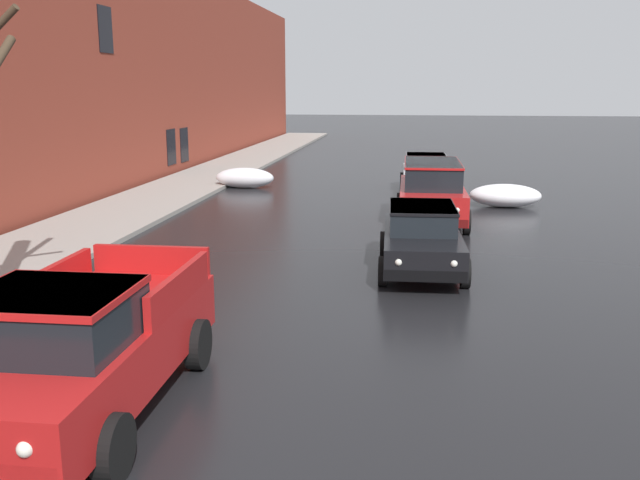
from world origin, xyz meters
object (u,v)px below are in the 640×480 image
(sedan_silver_parked_far_down_block, at_px, (426,172))
(pickup_truck_red_approaching_near_lane, at_px, (79,347))
(suv_red_parked_kerbside_mid, at_px, (431,190))
(sedan_black_parked_kerbside_close, at_px, (422,237))

(sedan_silver_parked_far_down_block, bearing_deg, pickup_truck_red_approaching_near_lane, -102.58)
(pickup_truck_red_approaching_near_lane, relative_size, suv_red_parked_kerbside_mid, 1.05)
(pickup_truck_red_approaching_near_lane, bearing_deg, sedan_black_parked_kerbside_close, 61.39)
(suv_red_parked_kerbside_mid, bearing_deg, pickup_truck_red_approaching_near_lane, -108.77)
(suv_red_parked_kerbside_mid, height_order, sedan_silver_parked_far_down_block, suv_red_parked_kerbside_mid)
(pickup_truck_red_approaching_near_lane, relative_size, sedan_black_parked_kerbside_close, 1.21)
(sedan_black_parked_kerbside_close, relative_size, sedan_silver_parked_far_down_block, 1.02)
(suv_red_parked_kerbside_mid, xyz_separation_m, sedan_silver_parked_far_down_block, (-0.10, 6.36, -0.24))
(pickup_truck_red_approaching_near_lane, bearing_deg, sedan_silver_parked_far_down_block, 77.42)
(sedan_black_parked_kerbside_close, bearing_deg, pickup_truck_red_approaching_near_lane, -118.61)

